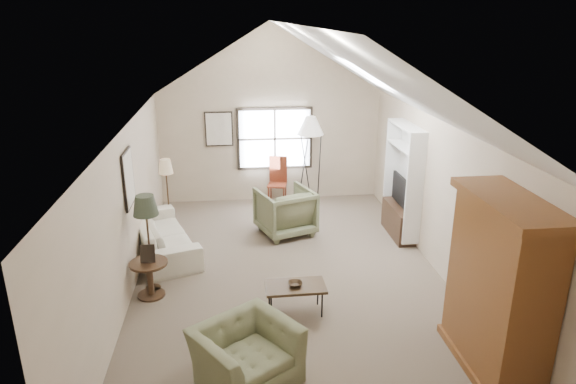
{
  "coord_description": "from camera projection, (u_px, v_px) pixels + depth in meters",
  "views": [
    {
      "loc": [
        -0.88,
        -7.4,
        4.13
      ],
      "look_at": [
        0.0,
        0.4,
        1.4
      ],
      "focal_mm": 32.0,
      "sensor_mm": 36.0,
      "label": 1
    }
  ],
  "objects": [
    {
      "name": "room_shell",
      "position": [
        291.0,
        82.0,
        7.34
      ],
      "size": [
        5.01,
        8.01,
        4.0
      ],
      "color": "#6F614F",
      "rests_on": "ground"
    },
    {
      "name": "window",
      "position": [
        275.0,
        139.0,
        11.64
      ],
      "size": [
        1.72,
        0.08,
        1.42
      ],
      "primitive_type": "cube",
      "color": "black",
      "rests_on": "room_shell"
    },
    {
      "name": "skylight",
      "position": [
        364.0,
        73.0,
        8.32
      ],
      "size": [
        0.8,
        1.2,
        0.52
      ],
      "primitive_type": null,
      "color": "white",
      "rests_on": "room_shell"
    },
    {
      "name": "wall_art",
      "position": [
        177.0,
        152.0,
        9.44
      ],
      "size": [
        1.97,
        3.71,
        0.88
      ],
      "color": "black",
      "rests_on": "room_shell"
    },
    {
      "name": "armoire",
      "position": [
        499.0,
        287.0,
        6.01
      ],
      "size": [
        0.6,
        1.5,
        2.2
      ],
      "primitive_type": "cube",
      "color": "brown",
      "rests_on": "ground"
    },
    {
      "name": "tv_alcove",
      "position": [
        403.0,
        179.0,
        9.76
      ],
      "size": [
        0.32,
        1.3,
        2.1
      ],
      "primitive_type": "cube",
      "color": "white",
      "rests_on": "ground"
    },
    {
      "name": "media_console",
      "position": [
        399.0,
        221.0,
        10.04
      ],
      "size": [
        0.34,
        1.18,
        0.6
      ],
      "primitive_type": "cube",
      "color": "#382316",
      "rests_on": "ground"
    },
    {
      "name": "tv_panel",
      "position": [
        401.0,
        191.0,
        9.84
      ],
      "size": [
        0.05,
        0.9,
        0.55
      ],
      "primitive_type": "cube",
      "color": "black",
      "rests_on": "media_console"
    },
    {
      "name": "sofa",
      "position": [
        162.0,
        234.0,
        9.34
      ],
      "size": [
        1.59,
        2.47,
        0.67
      ],
      "primitive_type": "imported",
      "rotation": [
        0.0,
        0.0,
        1.9
      ],
      "color": "beige",
      "rests_on": "ground"
    },
    {
      "name": "armchair_near",
      "position": [
        246.0,
        355.0,
        5.99
      ],
      "size": [
        1.45,
        1.42,
        0.72
      ],
      "primitive_type": "imported",
      "rotation": [
        0.0,
        0.0,
        0.6
      ],
      "color": "#72724F",
      "rests_on": "ground"
    },
    {
      "name": "armchair_far",
      "position": [
        285.0,
        211.0,
        10.08
      ],
      "size": [
        1.27,
        1.28,
        0.92
      ],
      "primitive_type": "imported",
      "rotation": [
        0.0,
        0.0,
        3.49
      ],
      "color": "#656A4A",
      "rests_on": "ground"
    },
    {
      "name": "coffee_table",
      "position": [
        295.0,
        299.0,
        7.43
      ],
      "size": [
        0.87,
        0.49,
        0.44
      ],
      "primitive_type": "cube",
      "rotation": [
        0.0,
        0.0,
        0.01
      ],
      "color": "#3E2D19",
      "rests_on": "ground"
    },
    {
      "name": "bowl",
      "position": [
        295.0,
        284.0,
        7.35
      ],
      "size": [
        0.21,
        0.21,
        0.05
      ],
      "primitive_type": "imported",
      "rotation": [
        0.0,
        0.0,
        0.01
      ],
      "color": "#352515",
      "rests_on": "coffee_table"
    },
    {
      "name": "side_table",
      "position": [
        150.0,
        279.0,
        7.85
      ],
      "size": [
        0.73,
        0.73,
        0.58
      ],
      "primitive_type": "cylinder",
      "rotation": [
        0.0,
        0.0,
        0.33
      ],
      "color": "#3A2518",
      "rests_on": "ground"
    },
    {
      "name": "side_chair",
      "position": [
        277.0,
        181.0,
        11.7
      ],
      "size": [
        0.49,
        0.49,
        1.06
      ],
      "primitive_type": "cube",
      "rotation": [
        0.0,
        0.0,
        -0.24
      ],
      "color": "maroon",
      "rests_on": "ground"
    },
    {
      "name": "tripod_lamp",
      "position": [
        310.0,
        159.0,
        11.62
      ],
      "size": [
        0.66,
        0.66,
        2.03
      ],
      "primitive_type": null,
      "rotation": [
        0.0,
        0.0,
        -0.13
      ],
      "color": "silver",
      "rests_on": "ground"
    },
    {
      "name": "dark_lamp",
      "position": [
        149.0,
        243.0,
        7.87
      ],
      "size": [
        0.49,
        0.49,
        1.61
      ],
      "primitive_type": null,
      "rotation": [
        0.0,
        0.0,
        0.33
      ],
      "color": "#252C1F",
      "rests_on": "ground"
    },
    {
      "name": "tan_lamp",
      "position": [
        168.0,
        193.0,
        10.34
      ],
      "size": [
        0.37,
        0.37,
        1.44
      ],
      "primitive_type": null,
      "rotation": [
        0.0,
        0.0,
        0.33
      ],
      "color": "tan",
      "rests_on": "ground"
    }
  ]
}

